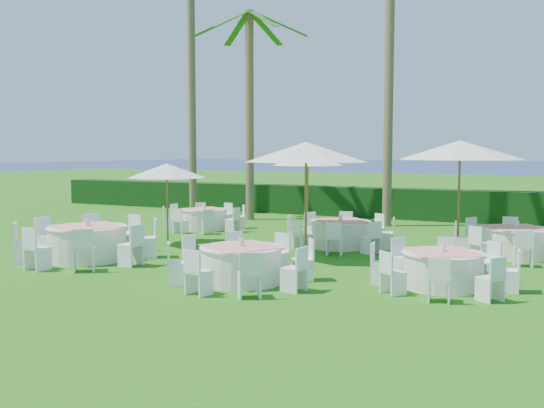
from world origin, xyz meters
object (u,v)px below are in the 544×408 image
(banquet_table_c, at_px, (443,269))
(umbrella_d, at_px, (460,150))
(banquet_table_d, at_px, (204,219))
(banquet_table_a, at_px, (88,242))
(umbrella_c, at_px, (308,159))
(banquet_table_e, at_px, (340,233))
(banquet_table_f, at_px, (516,241))
(banquet_table_b, at_px, (241,264))
(umbrella_a, at_px, (167,171))
(umbrella_b, at_px, (306,152))

(banquet_table_c, bearing_deg, umbrella_d, 96.01)
(banquet_table_d, bearing_deg, banquet_table_a, -84.32)
(umbrella_c, relative_size, umbrella_d, 0.81)
(banquet_table_e, height_order, umbrella_d, umbrella_d)
(banquet_table_f, height_order, umbrella_d, umbrella_d)
(banquet_table_a, relative_size, banquet_table_d, 1.20)
(banquet_table_b, bearing_deg, banquet_table_e, 87.50)
(banquet_table_f, bearing_deg, banquet_table_b, -129.87)
(banquet_table_b, distance_m, umbrella_c, 8.53)
(banquet_table_a, height_order, banquet_table_f, banquet_table_a)
(umbrella_d, bearing_deg, banquet_table_d, 175.45)
(banquet_table_a, height_order, umbrella_d, umbrella_d)
(banquet_table_f, xyz_separation_m, umbrella_d, (-1.50, 0.42, 2.29))
(banquet_table_c, distance_m, banquet_table_d, 10.48)
(banquet_table_b, relative_size, banquet_table_f, 0.99)
(banquet_table_d, distance_m, umbrella_c, 4.06)
(banquet_table_b, relative_size, banquet_table_d, 1.06)
(banquet_table_a, height_order, umbrella_a, umbrella_a)
(banquet_table_e, xyz_separation_m, umbrella_c, (-2.21, 2.86, 2.02))
(umbrella_d, bearing_deg, umbrella_b, -141.35)
(banquet_table_a, relative_size, umbrella_a, 1.45)
(banquet_table_b, height_order, umbrella_a, umbrella_a)
(banquet_table_a, xyz_separation_m, banquet_table_b, (4.63, -0.56, -0.05))
(banquet_table_a, bearing_deg, umbrella_d, 35.09)
(banquet_table_e, bearing_deg, umbrella_a, -159.12)
(banquet_table_e, xyz_separation_m, umbrella_a, (-4.57, -1.74, 1.72))
(banquet_table_d, distance_m, umbrella_b, 6.55)
(banquet_table_b, bearing_deg, banquet_table_c, 20.14)
(banquet_table_c, xyz_separation_m, banquet_table_d, (-8.98, 5.40, -0.00))
(banquet_table_c, relative_size, umbrella_a, 1.21)
(umbrella_a, height_order, umbrella_c, umbrella_c)
(banquet_table_e, height_order, banquet_table_f, banquet_table_f)
(banquet_table_c, height_order, umbrella_d, umbrella_d)
(banquet_table_b, bearing_deg, umbrella_d, 62.02)
(umbrella_b, xyz_separation_m, umbrella_c, (-1.91, 4.60, -0.23))
(umbrella_c, bearing_deg, banquet_table_a, -109.48)
(umbrella_c, bearing_deg, banquet_table_f, -19.57)
(umbrella_b, bearing_deg, banquet_table_f, 24.80)
(banquet_table_a, height_order, banquet_table_c, banquet_table_a)
(banquet_table_d, distance_m, banquet_table_f, 10.04)
(banquet_table_f, distance_m, umbrella_d, 2.77)
(banquet_table_b, distance_m, umbrella_d, 7.27)
(banquet_table_c, relative_size, umbrella_b, 0.87)
(banquet_table_e, distance_m, umbrella_a, 5.19)
(banquet_table_e, height_order, umbrella_c, umbrella_c)
(banquet_table_b, distance_m, umbrella_a, 5.81)
(banquet_table_f, bearing_deg, banquet_table_e, -173.97)
(banquet_table_c, relative_size, banquet_table_d, 1.00)
(banquet_table_d, bearing_deg, banquet_table_e, -16.05)
(banquet_table_e, bearing_deg, banquet_table_c, -47.47)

